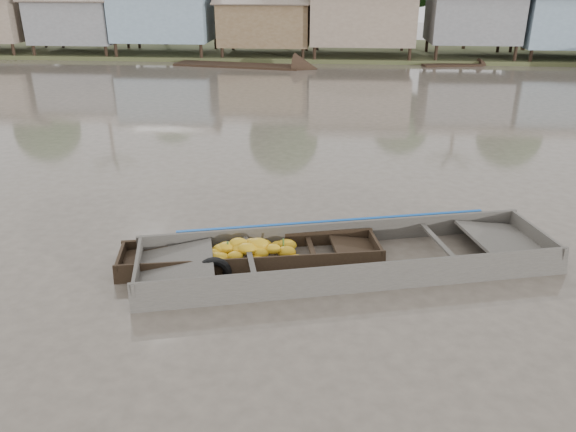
{
  "coord_description": "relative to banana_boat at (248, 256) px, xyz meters",
  "views": [
    {
      "loc": [
        1.0,
        -9.23,
        5.25
      ],
      "look_at": [
        0.12,
        0.98,
        0.8
      ],
      "focal_mm": 35.0,
      "sensor_mm": 36.0,
      "label": 1
    }
  ],
  "objects": [
    {
      "name": "viewer_boat",
      "position": [
        1.97,
        0.05,
        -0.05
      ],
      "size": [
        8.34,
        4.06,
        0.65
      ],
      "rotation": [
        0.0,
        0.0,
        0.25
      ],
      "color": "#3F3A35",
      "rests_on": "ground"
    },
    {
      "name": "riverbank",
      "position": [
        3.66,
        31.39,
        2.95
      ],
      "size": [
        120.0,
        12.47,
        10.22
      ],
      "color": "#384723",
      "rests_on": "ground"
    },
    {
      "name": "ground",
      "position": [
        0.63,
        -0.48,
        -0.13
      ],
      "size": [
        120.0,
        120.0,
        0.0
      ],
      "primitive_type": "plane",
      "color": "#4F473D",
      "rests_on": "ground"
    },
    {
      "name": "banana_boat",
      "position": [
        0.0,
        0.0,
        0.0
      ],
      "size": [
        5.26,
        2.24,
        0.71
      ],
      "rotation": [
        0.0,
        0.0,
        0.2
      ],
      "color": "black",
      "rests_on": "ground"
    }
  ]
}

